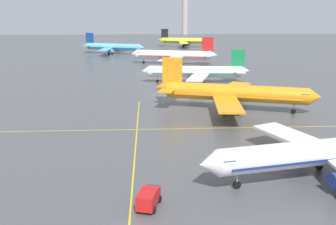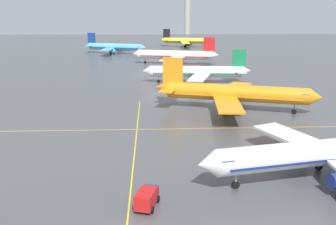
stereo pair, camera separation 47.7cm
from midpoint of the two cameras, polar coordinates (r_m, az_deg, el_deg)
The scene contains 9 objects.
airliner_front_gate at distance 53.98m, azimuth 22.58°, elevation -5.61°, with size 34.19×29.06×10.68m.
airliner_second_row at distance 84.75m, azimuth 10.01°, elevation 2.88°, with size 35.59×30.39×11.29m.
airliner_third_row at distance 114.99m, azimuth 4.50°, elevation 6.14°, with size 32.58×27.97×10.12m.
airliner_far_left_stand at distance 153.54m, azimuth 1.19°, elevation 8.64°, with size 34.90×29.72×10.98m.
airliner_far_right_stand at distance 191.54m, azimuth -7.96°, elevation 9.75°, with size 31.53×26.97×10.07m.
airliner_distant_taxiway at distance 225.30m, azimuth 3.02°, elevation 10.72°, with size 32.38×27.50×10.13m.
taxiway_markings at distance 54.18m, azimuth -5.06°, elevation -8.51°, with size 122.20×80.27×0.01m.
service_truck_red_van at distance 44.14m, azimuth -2.87°, elevation -12.64°, with size 3.03×4.45×2.10m.
control_tower at distance 335.40m, azimuth 2.97°, elevation 15.91°, with size 8.82×8.82×43.24m.
Camera 2 is at (2.64, -33.25, 21.94)m, focal length 40.53 mm.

